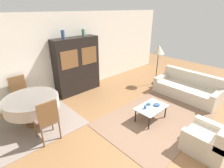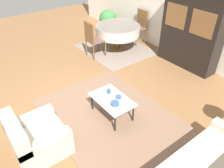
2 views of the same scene
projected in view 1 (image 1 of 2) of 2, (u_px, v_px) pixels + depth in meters
ground_plane at (148, 143)px, 3.97m from camera, size 14.00×14.00×0.00m
wall_back at (62, 55)px, 5.85m from camera, size 10.00×0.06×2.70m
area_rug at (156, 119)px, 4.82m from camera, size 3.09×2.13×0.01m
dining_rug at (37, 124)px, 4.60m from camera, size 2.12×1.84×0.01m
couch at (187, 89)px, 5.96m from camera, size 0.94×2.06×0.80m
armchair at (210, 140)px, 3.64m from camera, size 0.83×0.82×0.77m
coffee_table at (151, 108)px, 4.64m from camera, size 0.87×0.56×0.39m
display_cabinet at (77, 66)px, 6.04m from camera, size 1.60×0.46×1.93m
dining_table at (32, 103)px, 4.41m from camera, size 1.34×1.34×0.75m
dining_chair_near at (47, 119)px, 3.82m from camera, size 0.44×0.44×1.03m
dining_chair_far at (20, 92)px, 5.02m from camera, size 0.44×0.44×1.03m
floor_lamp at (159, 51)px, 6.48m from camera, size 0.43×0.43×1.54m
cup at (145, 107)px, 4.53m from camera, size 0.08×0.08×0.09m
bowl at (157, 105)px, 4.68m from camera, size 0.17×0.17×0.05m
bowl_small at (149, 104)px, 4.73m from camera, size 0.12×0.12×0.04m
vase_tall at (63, 34)px, 5.35m from camera, size 0.11×0.11×0.26m
vase_short at (83, 33)px, 5.83m from camera, size 0.11×0.11×0.23m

